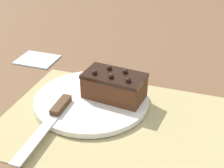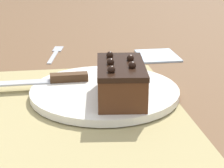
{
  "view_description": "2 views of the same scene",
  "coord_description": "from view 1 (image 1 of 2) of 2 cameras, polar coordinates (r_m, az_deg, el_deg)",
  "views": [
    {
      "loc": [
        -0.16,
        0.49,
        0.39
      ],
      "look_at": [
        0.03,
        -0.08,
        0.05
      ],
      "focal_mm": 50.0,
      "sensor_mm": 36.0,
      "label": 1
    },
    {
      "loc": [
        -0.53,
        0.02,
        0.25
      ],
      "look_at": [
        0.06,
        -0.06,
        0.03
      ],
      "focal_mm": 60.0,
      "sensor_mm": 36.0,
      "label": 2
    }
  ],
  "objects": [
    {
      "name": "chocolate_cake",
      "position": [
        0.69,
        0.41,
        -0.27
      ],
      "size": [
        0.14,
        0.09,
        0.07
      ],
      "rotation": [
        0.0,
        0.0,
        -0.12
      ],
      "color": "#512D19",
      "rests_on": "cake_plate"
    },
    {
      "name": "cake_plate",
      "position": [
        0.7,
        -3.73,
        -2.89
      ],
      "size": [
        0.26,
        0.26,
        0.01
      ],
      "color": "white",
      "rests_on": "placemat_woven"
    },
    {
      "name": "ground_plane",
      "position": [
        0.65,
        0.09,
        -7.09
      ],
      "size": [
        3.0,
        3.0,
        0.0
      ],
      "primitive_type": "plane",
      "color": "brown"
    },
    {
      "name": "folded_napkin",
      "position": [
        0.93,
        -13.52,
        4.47
      ],
      "size": [
        0.11,
        0.09,
        0.01
      ],
      "primitive_type": "cube",
      "color": "silver",
      "rests_on": "ground_plane"
    },
    {
      "name": "placemat_woven",
      "position": [
        0.65,
        0.09,
        -6.94
      ],
      "size": [
        0.46,
        0.34,
        0.0
      ],
      "primitive_type": "cube",
      "color": "tan",
      "rests_on": "ground_plane"
    },
    {
      "name": "serving_knife",
      "position": [
        0.64,
        -10.69,
        -5.68
      ],
      "size": [
        0.02,
        0.21,
        0.01
      ],
      "rotation": [
        0.0,
        0.0,
        0.02
      ],
      "color": "#472D19",
      "rests_on": "cake_plate"
    }
  ]
}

